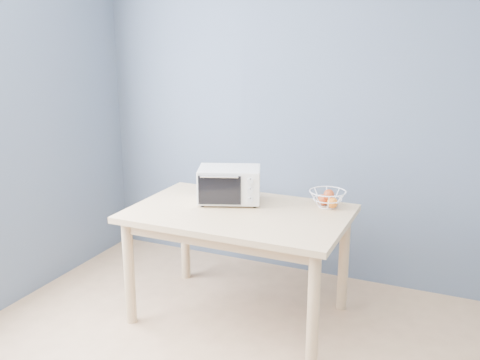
% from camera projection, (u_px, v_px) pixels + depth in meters
% --- Properties ---
extents(room, '(4.01, 4.51, 2.61)m').
position_uv_depth(room, '(201.00, 194.00, 1.92)').
color(room, tan).
rests_on(room, ground).
extents(dining_table, '(1.40, 0.90, 0.75)m').
position_uv_depth(dining_table, '(239.00, 225.00, 3.49)').
color(dining_table, '#E0C186').
rests_on(dining_table, ground).
extents(toaster_oven, '(0.48, 0.42, 0.24)m').
position_uv_depth(toaster_oven, '(227.00, 184.00, 3.60)').
color(toaster_oven, silver).
rests_on(toaster_oven, dining_table).
extents(fruit_basket, '(0.31, 0.31, 0.12)m').
position_uv_depth(fruit_basket, '(328.00, 198.00, 3.52)').
color(fruit_basket, white).
rests_on(fruit_basket, dining_table).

